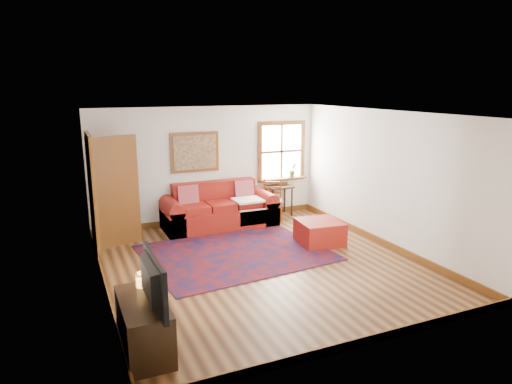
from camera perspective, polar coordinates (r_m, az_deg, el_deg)
name	(u,v)px	position (r m, az deg, el deg)	size (l,w,h in m)	color
ground	(260,264)	(7.75, 0.55, -8.97)	(5.50, 5.50, 0.00)	#412311
room_envelope	(260,167)	(7.30, 0.52, 3.16)	(5.04, 5.54, 2.52)	silver
window	(283,157)	(10.51, 3.39, 4.35)	(1.18, 0.20, 1.38)	white
doorway	(107,192)	(8.56, -18.12, 0.02)	(0.89, 1.08, 2.14)	black
framed_artwork	(195,152)	(9.73, -7.66, 4.95)	(1.05, 0.07, 0.85)	brown
persian_rug	(236,253)	(8.22, -2.56, -7.58)	(3.08, 2.47, 0.02)	#5E0F0D
red_leather_sofa	(219,212)	(9.70, -4.63, -2.52)	(2.36, 0.97, 0.92)	maroon
red_ottoman	(320,232)	(8.72, 7.95, -5.00)	(0.77, 0.77, 0.44)	maroon
side_table	(279,191)	(10.42, 2.91, 0.12)	(0.58, 0.43, 0.69)	black
ladder_back_chair	(272,198)	(10.12, 2.07, -0.76)	(0.55, 0.54, 0.90)	tan
media_cabinet	(144,325)	(5.47, -13.83, -15.89)	(0.49, 1.09, 0.60)	black
television	(146,282)	(5.06, -13.63, -10.92)	(1.00, 0.13, 0.57)	black
candle_hurricane	(141,281)	(5.63, -14.20, -10.68)	(0.12, 0.12, 0.18)	silver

